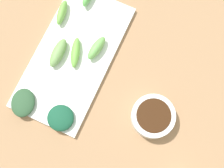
# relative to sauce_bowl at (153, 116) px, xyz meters

# --- Properties ---
(tabletop) EXTENTS (2.10, 2.10, 0.02)m
(tabletop) POSITION_rel_sauce_bowl_xyz_m (0.12, -0.03, -0.03)
(tabletop) COLOR #9E7652
(tabletop) RESTS_ON ground
(sauce_bowl) EXTENTS (0.10, 0.10, 0.04)m
(sauce_bowl) POSITION_rel_sauce_bowl_xyz_m (0.00, 0.00, 0.00)
(sauce_bowl) COLOR white
(sauce_bowl) RESTS_ON tabletop
(serving_plate) EXTENTS (0.18, 0.36, 0.01)m
(serving_plate) POSITION_rel_sauce_bowl_xyz_m (0.24, -0.06, -0.02)
(serving_plate) COLOR white
(serving_plate) RESTS_ON tabletop
(broccoli_stalk_0) EXTENTS (0.03, 0.08, 0.03)m
(broccoli_stalk_0) POSITION_rel_sauce_bowl_xyz_m (0.27, -0.05, 0.00)
(broccoli_stalk_0) COLOR #729F56
(broccoli_stalk_0) RESTS_ON serving_plate
(broccoli_stalk_1) EXTENTS (0.03, 0.07, 0.03)m
(broccoli_stalk_1) POSITION_rel_sauce_bowl_xyz_m (0.19, -0.10, 0.01)
(broccoli_stalk_1) COLOR #6FB758
(broccoli_stalk_1) RESTS_ON serving_plate
(broccoli_stalk_2) EXTENTS (0.03, 0.07, 0.03)m
(broccoli_stalk_2) POSITION_rel_sauce_bowl_xyz_m (0.31, -0.15, 0.00)
(broccoli_stalk_2) COLOR #6FAD48
(broccoli_stalk_2) RESTS_ON serving_plate
(broccoli_leafy_3) EXTENTS (0.08, 0.08, 0.02)m
(broccoli_leafy_3) POSITION_rel_sauce_bowl_xyz_m (0.29, 0.10, 0.00)
(broccoli_leafy_3) COLOR #2C5031
(broccoli_leafy_3) RESTS_ON serving_plate
(broccoli_leafy_4) EXTENTS (0.08, 0.08, 0.02)m
(broccoli_leafy_4) POSITION_rel_sauce_bowl_xyz_m (0.20, 0.09, 0.00)
(broccoli_leafy_4) COLOR #174E34
(broccoli_leafy_4) RESTS_ON serving_plate
(broccoli_stalk_5) EXTENTS (0.05, 0.08, 0.02)m
(broccoli_stalk_5) POSITION_rel_sauce_bowl_xyz_m (0.23, -0.07, 0.00)
(broccoli_stalk_5) COLOR #6DB144
(broccoli_stalk_5) RESTS_ON serving_plate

